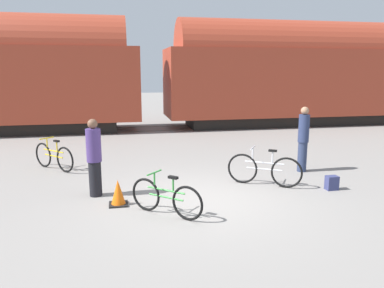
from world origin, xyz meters
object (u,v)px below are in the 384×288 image
Objects in this scene: backpack at (332,183)px; person_in_purple at (94,158)px; bicycle_silver at (264,170)px; bicycle_yellow at (54,157)px; freight_train at (153,71)px; bicycle_green at (166,198)px; traffic_cone at (118,193)px; person_in_navy at (303,139)px.

person_in_purple is at bearing 173.03° from backpack.
bicycle_silver is 5.96m from bicycle_yellow.
person_in_purple is (1.29, -2.59, 0.51)m from bicycle_yellow.
freight_train is 46.81× the size of bicycle_green.
bicycle_green is (-2.64, -1.46, -0.04)m from bicycle_silver.
bicycle_green is 4.20m from backpack.
bicycle_silver is 3.02m from bicycle_green.
traffic_cone is at bearing -71.12° from person_in_purple.
backpack is (-0.09, -1.69, -0.77)m from person_in_navy.
person_in_navy is 3.34× the size of traffic_cone.
traffic_cone reaches higher than backpack.
bicycle_yellow is at bearing 100.13° from person_in_purple.
person_in_purple reaches higher than backpack.
person_in_purple reaches higher than bicycle_silver.
person_in_purple is 3.22× the size of traffic_cone.
person_in_purple is 1.08m from traffic_cone.
person_in_navy is at bearing -6.14° from person_in_purple.
bicycle_silver is 1.95m from person_in_navy.
traffic_cone is (-1.79, -10.41, -2.50)m from freight_train.
bicycle_silver is 2.90× the size of traffic_cone.
freight_train is 37.43× the size of bicycle_silver.
traffic_cone is at bearing -179.64° from backpack.
backpack is (1.47, -0.65, -0.23)m from bicycle_silver.
backpack is at bearing -23.26° from person_in_purple.
bicycle_green is 0.69× the size of person_in_navy.
bicycle_green is 3.76× the size of backpack.
person_in_purple is at bearing -63.58° from bicycle_yellow.
bicycle_yellow is 2.40× the size of traffic_cone.
traffic_cone is (-5.13, -1.72, -0.69)m from person_in_navy.
person_in_navy reaches higher than person_in_purple.
person_in_navy is (6.92, -1.59, 0.56)m from bicycle_yellow.
traffic_cone is (-5.04, -0.03, 0.08)m from backpack.
freight_train is 175.86× the size of backpack.
person_in_purple is at bearing 84.67° from person_in_navy.
bicycle_green is 0.72× the size of person_in_purple.
bicycle_green is 0.97× the size of bicycle_yellow.
bicycle_silver is 4.70× the size of backpack.
bicycle_yellow is 7.12m from person_in_navy.
backpack is (3.24, -10.38, -2.59)m from freight_train.
traffic_cone is (1.79, -3.30, -0.13)m from bicycle_yellow.
bicycle_green is at bearing -62.54° from person_in_purple.
person_in_navy reaches higher than traffic_cone.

